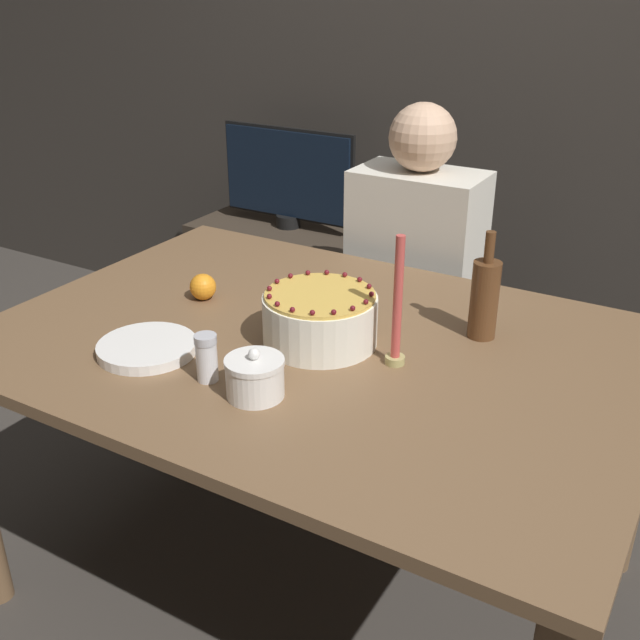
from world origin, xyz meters
name	(u,v)px	position (x,y,z in m)	size (l,w,h in m)	color
ground_plane	(316,580)	(0.00, 0.00, 0.00)	(12.00, 12.00, 0.00)	#3D3833
wall_behind	(519,44)	(0.00, 1.40, 1.30)	(8.00, 0.05, 2.60)	#38332D
dining_table	(315,375)	(0.00, 0.00, 0.65)	(1.54, 1.09, 0.75)	brown
cake	(320,318)	(0.02, -0.01, 0.81)	(0.27, 0.27, 0.14)	white
sugar_bowl	(255,377)	(0.02, -0.28, 0.79)	(0.12, 0.12, 0.11)	white
sugar_shaker	(207,357)	(-0.10, -0.28, 0.81)	(0.05, 0.05, 0.11)	white
plate_stack	(147,348)	(-0.30, -0.25, 0.76)	(0.23, 0.23, 0.02)	white
candle	(397,313)	(0.21, -0.01, 0.87)	(0.04, 0.04, 0.30)	tan
bottle	(484,298)	(0.33, 0.22, 0.85)	(0.07, 0.07, 0.26)	brown
orange_fruit_0	(203,287)	(-0.38, 0.05, 0.79)	(0.07, 0.07, 0.07)	orange
person_man_blue_shirt	(413,311)	(-0.07, 0.74, 0.52)	(0.40, 0.34, 1.19)	#595960
side_cabinet	(290,290)	(-0.81, 1.15, 0.28)	(0.79, 0.42, 0.57)	#382D23
tv_monitor	(288,176)	(-0.81, 1.15, 0.78)	(0.60, 0.10, 0.41)	black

